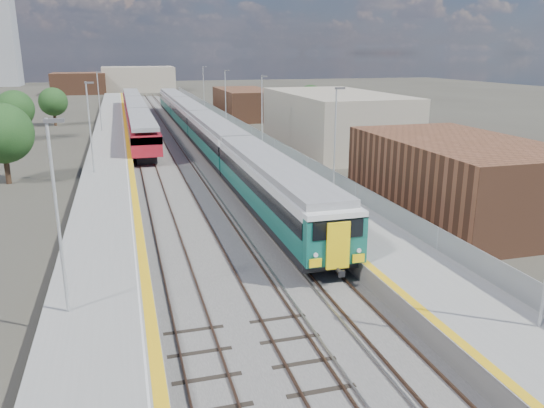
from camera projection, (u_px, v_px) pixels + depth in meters
name	position (u px, v px, depth m)	size (l,w,h in m)	color
ground	(191.00, 148.00, 62.48)	(320.00, 320.00, 0.00)	#47443A
ballast_bed	(170.00, 145.00, 64.20)	(10.50, 155.00, 0.06)	#565451
tracks	(173.00, 142.00, 65.88)	(8.96, 160.00, 0.17)	#4C3323
platform_right	(230.00, 138.00, 66.02)	(4.70, 155.00, 8.52)	slate
platform_left	(111.00, 143.00, 62.27)	(4.30, 155.00, 8.52)	slate
buildings	(74.00, 53.00, 136.78)	(72.00, 185.50, 40.00)	brown
green_train	(200.00, 124.00, 64.15)	(3.10, 86.09, 3.41)	black
red_train	(136.00, 113.00, 78.42)	(3.00, 60.86, 3.79)	black
tree_a	(2.00, 133.00, 44.03)	(5.03, 5.03, 6.82)	#382619
tree_b	(15.00, 109.00, 66.22)	(4.68, 4.68, 6.34)	#382619
tree_c	(53.00, 102.00, 80.30)	(4.25, 4.25, 5.76)	#382619
tree_d	(310.00, 101.00, 78.90)	(4.59, 4.59, 6.23)	#382619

